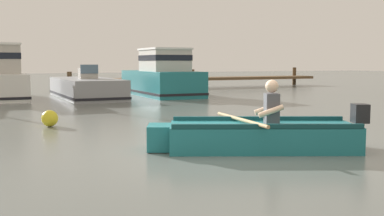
{
  "coord_description": "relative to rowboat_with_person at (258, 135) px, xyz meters",
  "views": [
    {
      "loc": [
        -3.53,
        -6.6,
        1.48
      ],
      "look_at": [
        0.39,
        1.94,
        0.55
      ],
      "focal_mm": 43.33,
      "sensor_mm": 36.0,
      "label": 1
    }
  ],
  "objects": [
    {
      "name": "moored_boat_grey",
      "position": [
        -0.19,
        12.95,
        0.14
      ],
      "size": [
        2.19,
        5.82,
        1.39
      ],
      "color": "gray",
      "rests_on": "ground"
    },
    {
      "name": "moored_boat_teal",
      "position": [
        3.19,
        12.88,
        0.55
      ],
      "size": [
        2.17,
        5.48,
        2.1
      ],
      "color": "#1E727A",
      "rests_on": "ground"
    },
    {
      "name": "mooring_buoy",
      "position": [
        -2.81,
        4.44,
        -0.06
      ],
      "size": [
        0.38,
        0.38,
        0.38
      ],
      "primitive_type": "sphere",
      "color": "yellow",
      "rests_on": "ground"
    },
    {
      "name": "ground_plane",
      "position": [
        -0.72,
        0.04,
        -0.25
      ],
      "size": [
        120.0,
        120.0,
        0.0
      ],
      "primitive_type": "plane",
      "color": "slate"
    },
    {
      "name": "wooden_dock",
      "position": [
        7.33,
        17.87,
        0.28
      ],
      "size": [
        15.7,
        1.64,
        1.15
      ],
      "color": "brown",
      "rests_on": "ground"
    },
    {
      "name": "rowboat_with_person",
      "position": [
        0.0,
        0.0,
        0.0
      ],
      "size": [
        3.56,
        2.41,
        1.19
      ],
      "color": "#1E727A",
      "rests_on": "ground"
    }
  ]
}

